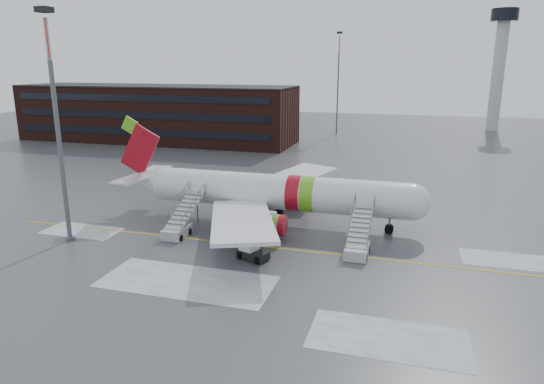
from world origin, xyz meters
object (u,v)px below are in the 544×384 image
(airstair_aft, at_px, (180,225))
(pushback_tug, at_px, (252,251))
(airstair_fwd, at_px, (358,243))
(light_mast_near, at_px, (57,125))
(airliner, at_px, (269,192))

(airstair_aft, bearing_deg, pushback_tug, -23.15)
(airstair_fwd, relative_size, light_mast_near, 0.35)
(airstair_fwd, xyz_separation_m, airstair_aft, (-18.02, 0.00, 0.00))
(airliner, distance_m, airstair_aft, 10.22)
(airstair_fwd, bearing_deg, light_mast_near, -170.93)
(light_mast_near, bearing_deg, airstair_aft, 24.35)
(pushback_tug, height_order, light_mast_near, light_mast_near)
(airliner, bearing_deg, airstair_fwd, -31.86)
(airstair_fwd, distance_m, pushback_tug, 9.78)
(airstair_aft, xyz_separation_m, pushback_tug, (9.04, -3.86, -0.38))
(airstair_fwd, relative_size, pushback_tug, 2.52)
(airstair_fwd, bearing_deg, airstair_aft, 180.00)
(airstair_aft, distance_m, pushback_tug, 9.83)
(airliner, xyz_separation_m, airstair_fwd, (10.52, -6.54, -2.35))
(airstair_fwd, height_order, airstair_aft, same)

